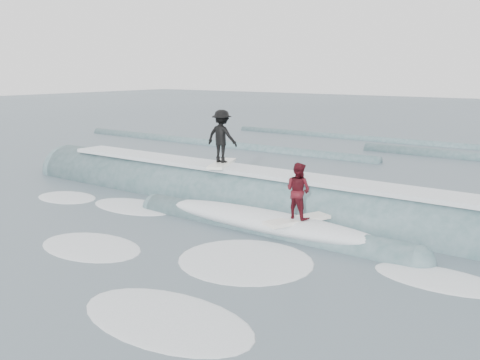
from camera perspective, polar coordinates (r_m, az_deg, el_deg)
The scene contains 6 objects.
ground at distance 16.05m, azimuth -4.89°, elevation -5.19°, with size 160.00×160.00×0.00m, color #3B4B56.
breaking_wave at distance 18.26m, azimuth 1.92°, elevation -2.93°, with size 23.52×4.00×2.44m.
surfer_black at distance 19.02m, azimuth -1.95°, elevation 4.50°, with size 1.29×2.06×1.97m.
surfer_red at distance 14.92m, azimuth 6.21°, elevation -1.55°, with size 1.25×2.06×1.68m.
whitewater at distance 14.65m, azimuth -6.63°, elevation -6.91°, with size 15.81×7.64×0.10m.
far_swells at distance 31.45m, azimuth 15.89°, elevation 2.79°, with size 41.50×8.65×0.80m.
Camera 1 is at (10.22, -11.46, 4.68)m, focal length 40.00 mm.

